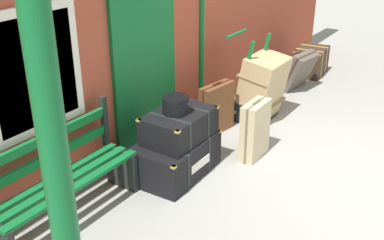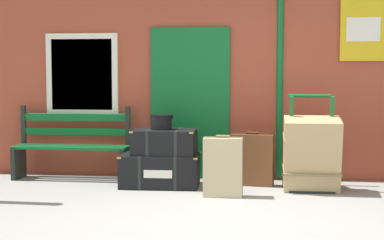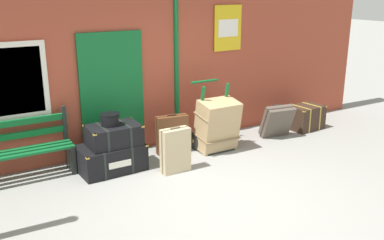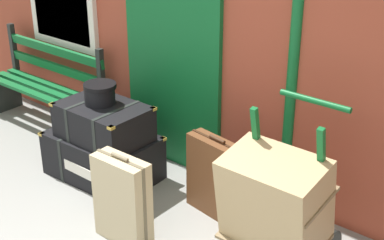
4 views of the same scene
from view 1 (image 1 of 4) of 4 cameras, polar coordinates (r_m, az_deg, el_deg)
The scene contains 12 objects.
ground_plane at distance 5.46m, azimuth 19.07°, elevation -7.64°, with size 60.00×60.00×0.00m, color gray.
brick_facade at distance 5.91m, azimuth -3.98°, elevation 12.92°, with size 10.40×0.35×3.20m.
platform_bench at distance 4.60m, azimuth -15.59°, elevation -7.13°, with size 1.60×0.43×1.01m.
steamer_trunk_base at distance 5.31m, azimuth -2.05°, elevation -4.49°, with size 1.04×0.69×0.43m.
steamer_trunk_middle at distance 5.18m, azimuth -1.57°, elevation -0.69°, with size 0.81×0.55×0.33m.
round_hatbox at distance 5.04m, azimuth -2.07°, elevation 1.94°, with size 0.29×0.29×0.19m.
porters_trolley at distance 6.80m, azimuth 7.08°, elevation 2.70°, with size 0.71×0.62×1.19m.
large_brown_trunk at distance 6.66m, azimuth 8.51°, elevation 3.96°, with size 0.70×0.57×0.94m.
suitcase_cream at distance 6.23m, azimuth 3.01°, elevation 1.41°, with size 0.57×0.24×0.71m.
suitcase_tan at distance 7.91m, azimuth 12.87°, elevation 5.86°, with size 0.63×0.48×0.65m.
suitcase_umber at distance 5.64m, azimuth 7.66°, elevation -1.22°, with size 0.47×0.20×0.74m.
corner_trunk at distance 8.76m, azimuth 14.24°, elevation 6.95°, with size 0.73×0.55×0.49m.
Camera 1 is at (-4.60, -0.95, 2.80)m, focal length 43.86 mm.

